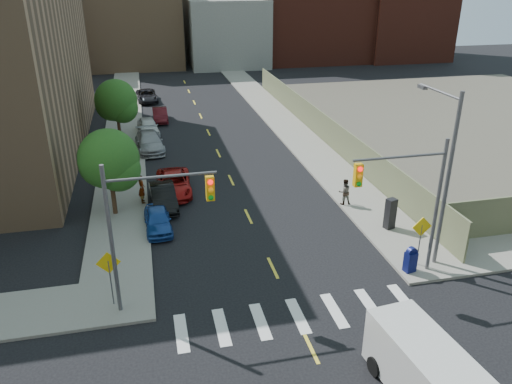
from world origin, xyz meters
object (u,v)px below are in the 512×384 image
parked_car_maroon (160,115)px  parked_car_black (163,197)px  parked_car_blue (158,220)px  parked_car_red (174,183)px  payphone (390,214)px  parked_car_grey (147,96)px  pedestrian_west (142,189)px  parked_car_silver (150,142)px  parked_car_white (148,126)px  mailbox (411,260)px  pedestrian_east (344,192)px  cargo_van (425,370)px

parked_car_maroon → parked_car_black: bearing=-92.5°
parked_car_blue → parked_car_red: (1.30, 5.17, 0.06)m
payphone → parked_car_maroon: bearing=98.1°
parked_car_red → payphone: (11.82, -8.22, 0.38)m
parked_car_red → parked_car_grey: bearing=94.5°
parked_car_maroon → parked_car_grey: parked_car_grey is taller
parked_car_maroon → parked_car_grey: 8.94m
parked_car_blue → parked_car_maroon: 23.43m
parked_car_black → parked_car_grey: (-0.26, 29.18, -0.03)m
pedestrian_west → parked_car_silver: bearing=-16.3°
parked_car_grey → parked_car_maroon: bearing=-87.3°
payphone → parked_car_white: bearing=104.5°
parked_car_white → payphone: payphone is taller
parked_car_black → payphone: bearing=-29.2°
mailbox → pedestrian_east: size_ratio=0.80×
parked_car_black → payphone: 14.04m
pedestrian_east → parked_car_maroon: bearing=-65.5°
parked_car_grey → payphone: bearing=-74.1°
pedestrian_west → pedestrian_east: (12.60, -3.13, -0.09)m
pedestrian_west → payphone: bearing=-128.1°
payphone → pedestrian_west: bearing=138.0°
parked_car_red → cargo_van: size_ratio=0.94×
parked_car_red → parked_car_grey: parked_car_red is taller
parked_car_black → cargo_van: cargo_van is taller
parked_car_silver → parked_car_maroon: size_ratio=1.29×
parked_car_black → parked_car_red: size_ratio=0.86×
parked_car_grey → parked_car_white: bearing=-95.2°
parked_car_black → payphone: payphone is taller
parked_car_white → cargo_van: size_ratio=0.82×
parked_car_silver → pedestrian_east: 18.24m
parked_car_red → parked_car_white: (-1.30, 14.12, 0.05)m
parked_car_white → parked_car_maroon: 4.30m
parked_car_black → parked_car_white: (-0.49, 16.21, 0.04)m
parked_car_silver → parked_car_white: parked_car_silver is taller
parked_car_silver → pedestrian_east: pedestrian_east is taller
cargo_van → payphone: (4.65, 11.78, -0.16)m
pedestrian_west → parked_car_blue: bearing=180.0°
parked_car_black → mailbox: bearing=-45.9°
parked_car_red → pedestrian_west: size_ratio=2.67×
parked_car_blue → parked_car_black: parked_car_black is taller
parked_car_red → pedestrian_east: size_ratio=2.94×
parked_car_black → parked_car_silver: size_ratio=0.83×
parked_car_red → parked_car_maroon: (0.00, 18.22, -0.03)m
parked_car_white → cargo_van: (8.48, -34.12, 0.49)m
payphone → pedestrian_east: bearing=93.8°
parked_car_maroon → parked_car_red: bearing=-90.3°
parked_car_blue → mailbox: size_ratio=2.76×
mailbox → payphone: bearing=64.3°
parked_car_grey → pedestrian_west: pedestrian_west is taller
parked_car_black → parked_car_red: 2.24m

